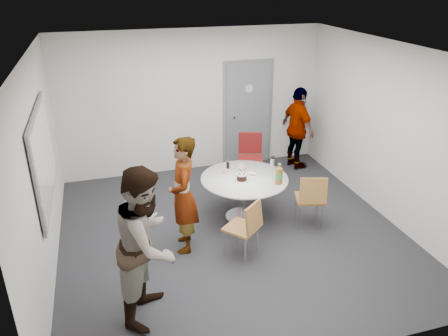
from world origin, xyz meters
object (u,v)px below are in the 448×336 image
object	(u,v)px
person_main	(183,195)
whiteboard	(43,157)
chair_near_right	(311,196)
person_right	(298,129)
chair_near_left	(247,224)
chair_far	(250,153)
person_left	(147,244)
table	(246,183)
door	(248,114)

from	to	relation	value
person_main	whiteboard	bearing A→B (deg)	-93.80
chair_near_right	person_right	bearing A→B (deg)	86.42
person_right	chair_near_left	bearing A→B (deg)	133.39
whiteboard	chair_far	size ratio (longest dim) A/B	2.01
chair_near_right	person_left	world-z (taller)	person_left
person_left	person_right	world-z (taller)	person_left
chair_near_left	person_left	xyz separation A→B (m)	(-1.38, -0.67, 0.40)
chair_near_right	person_left	distance (m)	2.82
person_right	chair_near_right	bearing A→B (deg)	150.60
table	chair_far	distance (m)	1.32
table	chair_near_right	bearing A→B (deg)	-33.44
table	person_main	distance (m)	1.24
door	person_left	bearing A→B (deg)	-123.17
chair_near_right	person_right	world-z (taller)	person_right
door	person_right	bearing A→B (deg)	-32.03
chair_near_left	person_main	size ratio (longest dim) A/B	0.51
whiteboard	chair_near_right	world-z (taller)	whiteboard
chair_far	person_right	bearing A→B (deg)	-143.44
door	chair_far	bearing A→B (deg)	-105.81
chair_near_right	person_main	distance (m)	1.96
door	chair_near_left	distance (m)	3.34
chair_near_right	chair_far	distance (m)	1.81
chair_far	person_right	size ratio (longest dim) A/B	0.58
chair_near_right	table	bearing A→B (deg)	162.67
person_right	person_main	bearing A→B (deg)	118.45
table	person_left	bearing A→B (deg)	-135.98
chair_near_right	person_left	bearing A→B (deg)	-140.35
door	chair_near_right	distance (m)	2.72
chair_far	person_left	world-z (taller)	person_left
chair_near_left	chair_near_right	xyz separation A→B (m)	(1.18, 0.44, 0.03)
chair_far	person_main	xyz separation A→B (m)	(-1.59, -1.75, 0.26)
person_left	door	bearing A→B (deg)	-8.04
door	chair_far	size ratio (longest dim) A/B	2.24
chair_near_left	person_main	distance (m)	0.94
chair_far	person_main	distance (m)	2.38
table	chair_near_left	size ratio (longest dim) A/B	1.60
table	person_main	size ratio (longest dim) A/B	0.81
chair_far	chair_near_right	bearing A→B (deg)	118.95
table	person_right	size ratio (longest dim) A/B	0.83
whiteboard	chair_near_right	distance (m)	3.78
door	chair_near_right	bearing A→B (deg)	-88.20
table	person_left	distance (m)	2.42
chair_near_right	chair_near_left	bearing A→B (deg)	-143.17
chair_near_left	chair_far	distance (m)	2.37
chair_near_right	chair_far	xyz separation A→B (m)	(-0.34, 1.77, 0.04)
whiteboard	person_right	size ratio (longest dim) A/B	1.17
chair_near_right	person_right	distance (m)	2.29
whiteboard	person_main	distance (m)	1.86
table	person_right	world-z (taller)	person_right
chair_near_right	chair_far	world-z (taller)	chair_far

